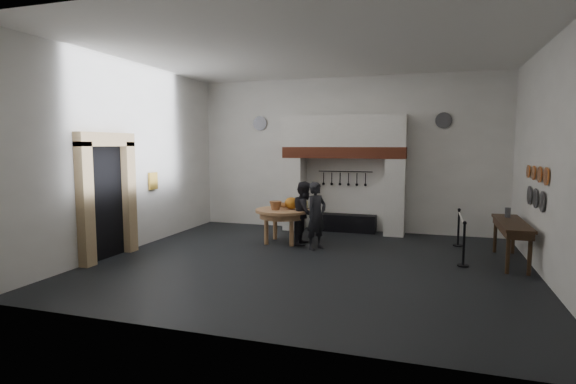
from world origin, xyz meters
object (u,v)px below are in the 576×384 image
(visitor_far, at_px, (305,213))
(barrier_post_near, at_px, (464,245))
(work_table, at_px, (283,211))
(side_table, at_px, (512,223))
(barrier_post_far, at_px, (458,228))
(visitor_near, at_px, (316,216))
(iron_range, at_px, (343,223))

(visitor_far, height_order, barrier_post_near, visitor_far)
(work_table, bearing_deg, side_table, -4.54)
(visitor_far, xyz_separation_m, barrier_post_far, (3.72, 1.00, -0.36))
(side_table, relative_size, barrier_post_far, 2.44)
(barrier_post_far, bearing_deg, visitor_near, -157.15)
(visitor_near, bearing_deg, iron_range, 25.04)
(work_table, bearing_deg, barrier_post_far, 12.56)
(visitor_far, height_order, barrier_post_far, visitor_far)
(visitor_near, bearing_deg, side_table, -59.97)
(work_table, relative_size, side_table, 0.65)
(visitor_far, bearing_deg, work_table, 83.50)
(iron_range, distance_m, barrier_post_far, 3.29)
(side_table, height_order, barrier_post_far, same)
(iron_range, height_order, side_table, side_table)
(work_table, xyz_separation_m, barrier_post_far, (4.32, 0.96, -0.39))
(iron_range, xyz_separation_m, barrier_post_near, (3.12, -3.04, 0.20))
(iron_range, bearing_deg, barrier_post_far, -18.44)
(iron_range, height_order, barrier_post_far, barrier_post_far)
(visitor_near, height_order, side_table, visitor_near)
(work_table, bearing_deg, barrier_post_near, -13.50)
(iron_range, relative_size, visitor_far, 1.18)
(iron_range, bearing_deg, side_table, -30.58)
(work_table, relative_size, visitor_far, 0.88)
(visitor_near, distance_m, barrier_post_far, 3.62)
(visitor_near, height_order, barrier_post_near, visitor_near)
(visitor_far, bearing_deg, barrier_post_near, -108.06)
(work_table, bearing_deg, visitor_near, -23.60)
(barrier_post_near, bearing_deg, barrier_post_far, 90.00)
(visitor_far, bearing_deg, side_table, -97.68)
(work_table, height_order, visitor_near, visitor_near)
(work_table, xyz_separation_m, visitor_far, (0.60, -0.04, -0.03))
(visitor_near, distance_m, visitor_far, 0.57)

